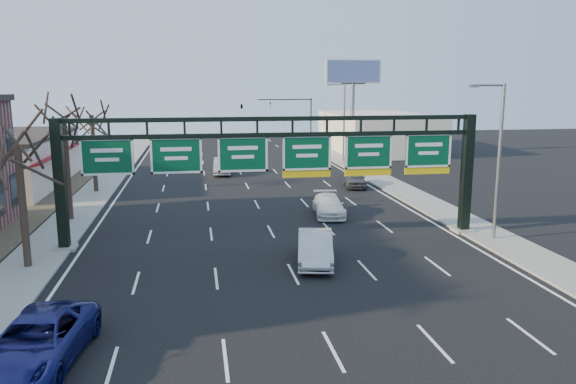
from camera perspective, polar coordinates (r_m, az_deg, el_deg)
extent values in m
plane|color=black|center=(25.36, 1.30, -9.80)|extent=(160.00, 160.00, 0.00)
cube|color=gray|center=(45.00, -19.91, -1.15)|extent=(3.00, 120.00, 0.12)
cube|color=gray|center=(47.44, 12.10, -0.14)|extent=(3.00, 120.00, 0.12)
cube|color=white|center=(44.44, -3.47, -0.72)|extent=(21.60, 120.00, 0.01)
cube|color=black|center=(32.58, -22.14, 0.63)|extent=(0.55, 0.55, 7.20)
cube|color=gray|center=(33.34, -21.71, -5.30)|extent=(1.20, 1.20, 0.20)
cube|color=black|center=(35.62, 17.68, 1.74)|extent=(0.55, 0.55, 7.20)
cube|color=gray|center=(36.31, 17.36, -3.72)|extent=(1.20, 1.20, 0.20)
cube|color=black|center=(31.67, -1.34, 7.45)|extent=(23.40, 0.25, 0.25)
cube|color=black|center=(31.74, -1.33, 5.83)|extent=(23.40, 0.25, 0.25)
cube|color=#054626|center=(31.89, -17.89, 3.43)|extent=(2.80, 0.10, 2.00)
cube|color=#054626|center=(31.56, -11.28, 3.67)|extent=(2.80, 0.10, 2.00)
cube|color=#054626|center=(31.64, -4.61, 3.87)|extent=(2.80, 0.10, 2.00)
cube|color=#054626|center=(32.15, 1.92, 4.01)|extent=(2.80, 0.10, 2.00)
cube|color=yellow|center=(32.32, 1.90, 1.86)|extent=(2.80, 0.10, 0.40)
cube|color=#054626|center=(33.06, 8.18, 4.10)|extent=(2.80, 0.10, 2.00)
cube|color=yellow|center=(33.23, 8.12, 2.01)|extent=(2.80, 0.10, 0.40)
cube|color=#054626|center=(34.34, 14.05, 4.13)|extent=(2.80, 0.10, 2.00)
cube|color=yellow|center=(34.50, 13.95, 2.12)|extent=(2.80, 0.10, 0.40)
cube|color=maroon|center=(53.99, -22.18, 3.78)|extent=(1.20, 18.00, 0.40)
cube|color=beige|center=(77.53, 9.07, 6.02)|extent=(12.00, 20.00, 5.00)
cylinder|color=black|center=(30.08, -25.35, -1.28)|extent=(0.36, 0.36, 6.08)
cylinder|color=black|center=(39.58, -21.51, 2.28)|extent=(0.36, 0.36, 6.84)
cylinder|color=black|center=(49.34, -19.13, 3.79)|extent=(0.36, 0.36, 6.46)
cylinder|color=slate|center=(34.16, 20.63, 2.91)|extent=(0.20, 0.20, 9.00)
cylinder|color=slate|center=(33.44, 19.79, 10.38)|extent=(1.80, 0.12, 0.12)
cube|color=slate|center=(33.02, 18.39, 10.38)|extent=(0.50, 0.22, 0.15)
cylinder|color=slate|center=(65.69, 5.71, 7.09)|extent=(0.20, 0.20, 9.00)
cylinder|color=slate|center=(65.32, 5.01, 10.94)|extent=(1.80, 0.12, 0.12)
cube|color=slate|center=(65.10, 4.23, 10.91)|extent=(0.50, 0.22, 0.15)
cylinder|color=slate|center=(71.15, 6.54, 7.27)|extent=(0.50, 0.50, 9.00)
cube|color=slate|center=(71.01, 6.62, 10.89)|extent=(3.00, 0.30, 0.20)
cube|color=white|center=(71.02, 6.65, 12.10)|extent=(7.00, 0.30, 3.00)
cube|color=#4F619F|center=(70.83, 6.69, 12.10)|extent=(6.60, 0.05, 2.60)
cylinder|color=black|center=(80.15, 2.35, 7.02)|extent=(0.18, 0.18, 7.00)
cylinder|color=black|center=(79.31, -0.36, 9.37)|extent=(7.60, 0.14, 0.14)
imported|color=black|center=(79.05, -1.81, 8.78)|extent=(0.20, 0.20, 1.00)
imported|color=black|center=(78.62, -4.73, 8.74)|extent=(0.54, 0.54, 1.62)
imported|color=navy|center=(20.41, -24.12, -13.69)|extent=(3.41, 6.08, 1.60)
imported|color=#B4B3B9|center=(28.57, 2.78, -5.69)|extent=(2.60, 5.12, 1.61)
imported|color=white|center=(38.90, 4.15, -1.36)|extent=(2.53, 5.05, 1.41)
imported|color=#44464A|center=(49.89, 6.79, 1.38)|extent=(2.49, 4.66, 1.51)
imported|color=#ACABB0|center=(57.00, -6.66, 2.63)|extent=(2.06, 5.03, 1.62)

